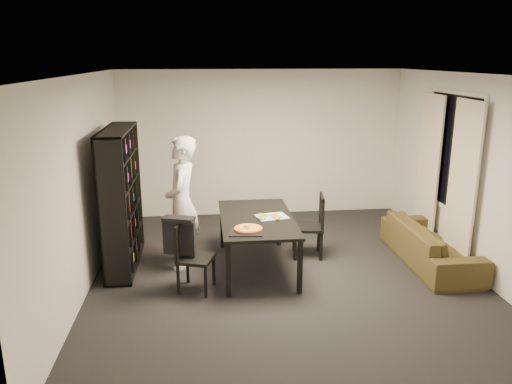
{
  "coord_description": "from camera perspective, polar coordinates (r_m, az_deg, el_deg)",
  "views": [
    {
      "loc": [
        -1.05,
        -6.04,
        2.8
      ],
      "look_at": [
        -0.35,
        0.38,
        1.05
      ],
      "focal_mm": 35.0,
      "sensor_mm": 36.0,
      "label": 1
    }
  ],
  "objects": [
    {
      "name": "kitchen_towel",
      "position": [
        6.71,
        1.83,
        -2.83
      ],
      "size": [
        0.46,
        0.38,
        0.01
      ],
      "primitive_type": "cube",
      "rotation": [
        0.0,
        0.0,
        0.22
      ],
      "color": "white",
      "rests_on": "dining_table"
    },
    {
      "name": "person",
      "position": [
        6.77,
        -8.46,
        -1.26
      ],
      "size": [
        0.49,
        0.69,
        1.81
      ],
      "primitive_type": "imported",
      "rotation": [
        0.0,
        0.0,
        -1.66
      ],
      "color": "white",
      "rests_on": "room"
    },
    {
      "name": "window_pane",
      "position": [
        7.63,
        21.5,
        4.31
      ],
      "size": [
        0.02,
        1.4,
        1.6
      ],
      "primitive_type": "cube",
      "color": "black",
      "rests_on": "room"
    },
    {
      "name": "draped_jacket",
      "position": [
        6.16,
        -8.77,
        -4.79
      ],
      "size": [
        0.42,
        0.28,
        0.48
      ],
      "rotation": [
        0.0,
        0.0,
        1.26
      ],
      "color": "black",
      "rests_on": "chair_left"
    },
    {
      "name": "baking_tray",
      "position": [
        6.12,
        -1.17,
        -4.59
      ],
      "size": [
        0.43,
        0.36,
        0.01
      ],
      "primitive_type": "cube",
      "rotation": [
        0.0,
        0.0,
        -0.11
      ],
      "color": "black",
      "rests_on": "dining_table"
    },
    {
      "name": "room",
      "position": [
        6.31,
        3.5,
        1.39
      ],
      "size": [
        5.01,
        5.51,
        2.61
      ],
      "color": "black",
      "rests_on": "ground"
    },
    {
      "name": "sofa",
      "position": [
        7.41,
        19.31,
        -5.61
      ],
      "size": [
        0.75,
        1.91,
        0.56
      ],
      "primitive_type": "imported",
      "rotation": [
        0.0,
        0.0,
        1.57
      ],
      "color": "#41321A",
      "rests_on": "room"
    },
    {
      "name": "chair_right",
      "position": [
        7.2,
        6.64,
        -3.37
      ],
      "size": [
        0.48,
        0.48,
        0.91
      ],
      "rotation": [
        0.0,
        0.0,
        -1.72
      ],
      "color": "black",
      "rests_on": "room"
    },
    {
      "name": "chair_left",
      "position": [
        6.2,
        -7.66,
        -6.81
      ],
      "size": [
        0.51,
        0.51,
        0.87
      ],
      "rotation": [
        0.0,
        0.0,
        1.26
      ],
      "color": "black",
      "rests_on": "room"
    },
    {
      "name": "bookshelf",
      "position": [
        6.98,
        -15.14,
        -0.74
      ],
      "size": [
        0.35,
        1.5,
        1.9
      ],
      "primitive_type": "cube",
      "color": "black",
      "rests_on": "room"
    },
    {
      "name": "window_frame",
      "position": [
        7.63,
        21.47,
        4.31
      ],
      "size": [
        0.03,
        1.52,
        1.72
      ],
      "primitive_type": "cube",
      "color": "white",
      "rests_on": "room"
    },
    {
      "name": "curtain_right",
      "position": [
        8.12,
        19.07,
        2.6
      ],
      "size": [
        0.03,
        0.7,
        2.25
      ],
      "primitive_type": "cube",
      "color": "beige",
      "rests_on": "room"
    },
    {
      "name": "pizza_slices",
      "position": [
        6.68,
        1.48,
        -2.8
      ],
      "size": [
        0.38,
        0.32,
        0.01
      ],
      "primitive_type": null,
      "rotation": [
        0.0,
        0.0,
        -0.03
      ],
      "color": "gold",
      "rests_on": "dining_table"
    },
    {
      "name": "pepperoni_pizza",
      "position": [
        6.18,
        -0.89,
        -4.2
      ],
      "size": [
        0.35,
        0.35,
        0.03
      ],
      "rotation": [
        0.0,
        0.0,
        -0.4
      ],
      "color": "#B05D33",
      "rests_on": "dining_table"
    },
    {
      "name": "curtain_left",
      "position": [
        7.22,
        22.51,
        0.78
      ],
      "size": [
        0.03,
        0.7,
        2.25
      ],
      "primitive_type": "cube",
      "color": "beige",
      "rests_on": "room"
    },
    {
      "name": "dining_table",
      "position": [
        6.7,
        0.09,
        -3.44
      ],
      "size": [
        0.97,
        1.74,
        0.72
      ],
      "color": "black",
      "rests_on": "room"
    }
  ]
}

